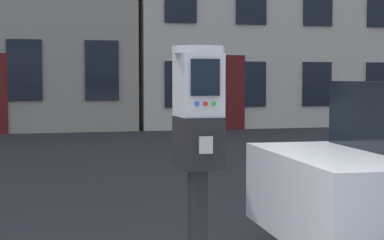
% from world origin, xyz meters
% --- Properties ---
extents(parking_meter_twin_adjacent, '(0.22, 0.25, 1.43)m').
position_xyz_m(parking_meter_twin_adjacent, '(0.18, -0.24, 1.13)').
color(parking_meter_twin_adjacent, black).
rests_on(parking_meter_twin_adjacent, sidewalk_slab).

